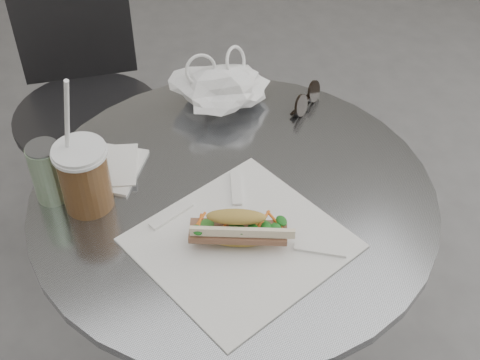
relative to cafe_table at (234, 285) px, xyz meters
name	(u,v)px	position (x,y,z in m)	size (l,w,h in m)	color
cafe_table	(234,285)	(0.00, 0.00, 0.00)	(0.76, 0.76, 0.74)	slate
chair_far	(94,145)	(-0.14, 0.72, -0.12)	(0.41, 0.43, 0.77)	#29292B
sandwich_paper	(241,243)	(-0.04, -0.12, 0.28)	(0.32, 0.30, 0.00)	white
banh_mi	(237,229)	(-0.04, -0.11, 0.31)	(0.22, 0.16, 0.07)	#B99746
iced_coffee	(84,176)	(-0.25, 0.08, 0.34)	(0.10, 0.10, 0.28)	brown
sunglasses	(306,100)	(0.25, 0.19, 0.29)	(0.10, 0.08, 0.05)	black
plastic_bag	(222,90)	(0.08, 0.25, 0.32)	(0.19, 0.15, 0.10)	white
napkin_stack	(106,167)	(-0.20, 0.16, 0.28)	(0.18, 0.18, 0.01)	white
drink_can	(48,172)	(-0.31, 0.13, 0.33)	(0.06, 0.06, 0.12)	#68A25E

